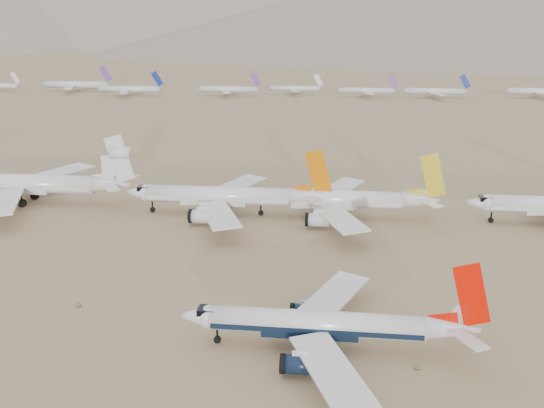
# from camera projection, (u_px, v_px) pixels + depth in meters

# --- Properties ---
(ground) EXTENTS (7000.00, 7000.00, 0.00)m
(ground) POSITION_uv_depth(u_px,v_px,m) (242.00, 364.00, 85.32)
(ground) COLOR #82674B
(ground) RESTS_ON ground
(main_airliner) EXTENTS (41.91, 40.94, 14.79)m
(main_airliner) POSITION_uv_depth(u_px,v_px,m) (329.00, 325.00, 87.88)
(main_airliner) COLOR silver
(main_airliner) RESTS_ON ground
(row2_gold_tail) EXTENTS (47.45, 46.40, 16.89)m
(row2_gold_tail) POSITION_uv_depth(u_px,v_px,m) (337.00, 200.00, 146.54)
(row2_gold_tail) COLOR silver
(row2_gold_tail) RESTS_ON ground
(row2_orange_tail) EXTENTS (48.14, 47.10, 17.17)m
(row2_orange_tail) POSITION_uv_depth(u_px,v_px,m) (226.00, 196.00, 148.94)
(row2_orange_tail) COLOR silver
(row2_orange_tail) RESTS_ON ground
(row2_white_trijet) EXTENTS (53.56, 52.35, 18.98)m
(row2_white_trijet) POSITION_uv_depth(u_px,v_px,m) (32.00, 183.00, 158.11)
(row2_white_trijet) COLOR silver
(row2_white_trijet) RESTS_ON ground
(distant_storage_row) EXTENTS (512.40, 60.11, 15.24)m
(distant_storage_row) POSITION_uv_depth(u_px,v_px,m) (280.00, 89.00, 382.11)
(distant_storage_row) COLOR silver
(distant_storage_row) RESTS_ON ground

